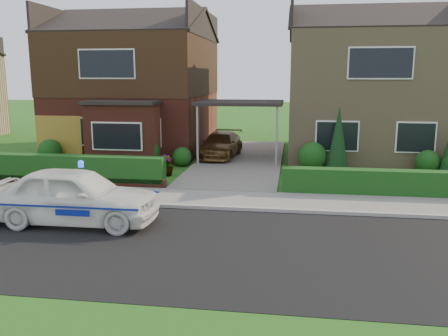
# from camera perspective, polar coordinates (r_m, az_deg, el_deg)

# --- Properties ---
(ground) EXTENTS (120.00, 120.00, 0.00)m
(ground) POSITION_cam_1_polar(r_m,az_deg,el_deg) (11.29, -4.41, -9.29)
(ground) COLOR #225015
(ground) RESTS_ON ground
(road) EXTENTS (60.00, 6.00, 0.02)m
(road) POSITION_cam_1_polar(r_m,az_deg,el_deg) (11.29, -4.41, -9.29)
(road) COLOR black
(road) RESTS_ON ground
(kerb) EXTENTS (60.00, 0.16, 0.12)m
(kerb) POSITION_cam_1_polar(r_m,az_deg,el_deg) (14.12, -1.69, -4.79)
(kerb) COLOR #9E9993
(kerb) RESTS_ON ground
(sidewalk) EXTENTS (60.00, 2.00, 0.10)m
(sidewalk) POSITION_cam_1_polar(r_m,az_deg,el_deg) (15.12, -1.00, -3.75)
(sidewalk) COLOR slate
(sidewalk) RESTS_ON ground
(driveway) EXTENTS (3.80, 12.00, 0.12)m
(driveway) POSITION_cam_1_polar(r_m,az_deg,el_deg) (21.79, 1.94, 0.91)
(driveway) COLOR #666059
(driveway) RESTS_ON ground
(house_left) EXTENTS (7.50, 9.53, 7.25)m
(house_left) POSITION_cam_1_polar(r_m,az_deg,el_deg) (25.55, -10.47, 10.70)
(house_left) COLOR maroon
(house_left) RESTS_ON ground
(house_right) EXTENTS (7.50, 8.06, 7.25)m
(house_right) POSITION_cam_1_polar(r_m,az_deg,el_deg) (24.55, 16.61, 10.07)
(house_right) COLOR #9C835F
(house_right) RESTS_ON ground
(carport_link) EXTENTS (3.80, 3.00, 2.77)m
(carport_link) POSITION_cam_1_polar(r_m,az_deg,el_deg) (21.44, 1.97, 7.73)
(carport_link) COLOR black
(carport_link) RESTS_ON ground
(garage_door) EXTENTS (2.20, 0.10, 2.10)m
(garage_door) POSITION_cam_1_polar(r_m,az_deg,el_deg) (23.07, -19.20, 3.35)
(garage_door) COLOR olive
(garage_door) RESTS_ON ground
(dwarf_wall) EXTENTS (7.70, 0.25, 0.36)m
(dwarf_wall) POSITION_cam_1_polar(r_m,az_deg,el_deg) (18.02, -18.88, -1.49)
(dwarf_wall) COLOR maroon
(dwarf_wall) RESTS_ON ground
(hedge_left) EXTENTS (7.50, 0.55, 0.90)m
(hedge_left) POSITION_cam_1_polar(r_m,az_deg,el_deg) (18.19, -18.63, -1.94)
(hedge_left) COLOR #123711
(hedge_left) RESTS_ON ground
(hedge_right) EXTENTS (7.50, 0.55, 0.80)m
(hedge_right) POSITION_cam_1_polar(r_m,az_deg,el_deg) (16.51, 20.07, -3.33)
(hedge_right) COLOR #123711
(hedge_right) RESTS_ON ground
(shrub_left_far) EXTENTS (1.08, 1.08, 1.08)m
(shrub_left_far) POSITION_cam_1_polar(r_m,az_deg,el_deg) (22.86, -20.21, 1.93)
(shrub_left_far) COLOR #123711
(shrub_left_far) RESTS_ON ground
(shrub_left_mid) EXTENTS (1.32, 1.32, 1.32)m
(shrub_left_mid) POSITION_cam_1_polar(r_m,az_deg,el_deg) (20.88, -9.56, 1.98)
(shrub_left_mid) COLOR #123711
(shrub_left_mid) RESTS_ON ground
(shrub_left_near) EXTENTS (0.84, 0.84, 0.84)m
(shrub_left_near) POSITION_cam_1_polar(r_m,az_deg,el_deg) (20.78, -5.08, 1.37)
(shrub_left_near) COLOR #123711
(shrub_left_near) RESTS_ON ground
(shrub_right_near) EXTENTS (1.20, 1.20, 1.20)m
(shrub_right_near) POSITION_cam_1_polar(r_m,az_deg,el_deg) (20.01, 10.58, 1.37)
(shrub_right_near) COLOR #123711
(shrub_right_near) RESTS_ON ground
(shrub_right_mid) EXTENTS (0.96, 0.96, 0.96)m
(shrub_right_mid) POSITION_cam_1_polar(r_m,az_deg,el_deg) (20.83, 23.30, 0.69)
(shrub_right_mid) COLOR #123711
(shrub_right_mid) RESTS_ON ground
(conifer_a) EXTENTS (0.90, 0.90, 2.60)m
(conifer_a) POSITION_cam_1_polar(r_m,az_deg,el_deg) (19.77, 13.57, 3.19)
(conifer_a) COLOR black
(conifer_a) RESTS_ON ground
(police_car) EXTENTS (4.12, 4.49, 1.69)m
(police_car) POSITION_cam_1_polar(r_m,az_deg,el_deg) (13.24, -17.52, -3.25)
(police_car) COLOR white
(police_car) RESTS_ON ground
(driveway_car) EXTENTS (1.90, 4.02, 1.13)m
(driveway_car) POSITION_cam_1_polar(r_m,az_deg,el_deg) (22.39, -0.43, 2.82)
(driveway_car) COLOR brown
(driveway_car) RESTS_ON driveway
(potted_plant_a) EXTENTS (0.43, 0.33, 0.74)m
(potted_plant_a) POSITION_cam_1_polar(r_m,az_deg,el_deg) (21.50, -15.84, 1.19)
(potted_plant_a) COLOR gray
(potted_plant_a) RESTS_ON ground
(potted_plant_b) EXTENTS (0.58, 0.54, 0.83)m
(potted_plant_b) POSITION_cam_1_polar(r_m,az_deg,el_deg) (17.64, -10.34, -0.54)
(potted_plant_b) COLOR gray
(potted_plant_b) RESTS_ON ground
(potted_plant_c) EXTENTS (0.63, 0.63, 0.84)m
(potted_plant_c) POSITION_cam_1_polar(r_m,az_deg,el_deg) (18.79, -6.86, 0.29)
(potted_plant_c) COLOR gray
(potted_plant_c) RESTS_ON ground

